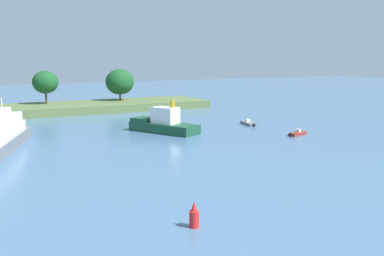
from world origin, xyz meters
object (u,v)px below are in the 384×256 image
Objects in this scene: fishing_skiff at (249,123)px; small_motorboat at (297,133)px; tugboat at (163,124)px; channel_buoy_red at (194,216)px.

small_motorboat is at bearing -88.63° from fishing_skiff.
tugboat reaches higher than fishing_skiff.
tugboat is 3.12× the size of small_motorboat.
fishing_skiff is 48.89m from channel_buoy_red.
channel_buoy_red is (-31.95, -37.00, 0.54)m from fishing_skiff.
fishing_skiff reaches higher than small_motorboat.
tugboat is at bearing 67.97° from channel_buoy_red.
tugboat is 16.91m from fishing_skiff.
tugboat is 6.48× the size of channel_buoy_red.
fishing_skiff is at bearing 49.18° from channel_buoy_red.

